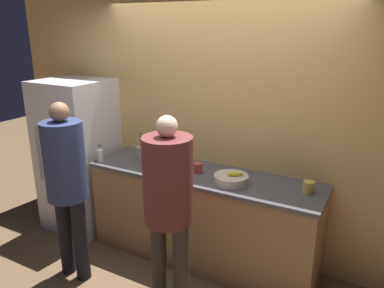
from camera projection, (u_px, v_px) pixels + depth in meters
ground_plane at (184, 277)px, 3.55m from camera, size 14.00×14.00×0.00m
wall_back at (218, 128)px, 3.74m from camera, size 5.20×0.06×2.60m
counter at (203, 216)px, 3.72m from camera, size 2.30×0.67×0.93m
refrigerator at (79, 155)px, 4.29m from camera, size 0.73×0.73×1.72m
person_left at (66, 177)px, 3.29m from camera, size 0.36×0.36×1.67m
person_center at (168, 196)px, 2.92m from camera, size 0.39×0.39×1.65m
fruit_bowl at (231, 179)px, 3.33m from camera, size 0.31×0.31×0.12m
utensil_crock at (142, 152)px, 3.98m from camera, size 0.13×0.13×0.29m
bottle_clear at (100, 155)px, 3.86m from camera, size 0.06×0.06×0.18m
bottle_amber at (146, 155)px, 3.79m from camera, size 0.08×0.08×0.25m
cup_red at (198, 168)px, 3.57m from camera, size 0.09×0.09×0.10m
cup_yellow at (309, 187)px, 3.13m from camera, size 0.09×0.09×0.10m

